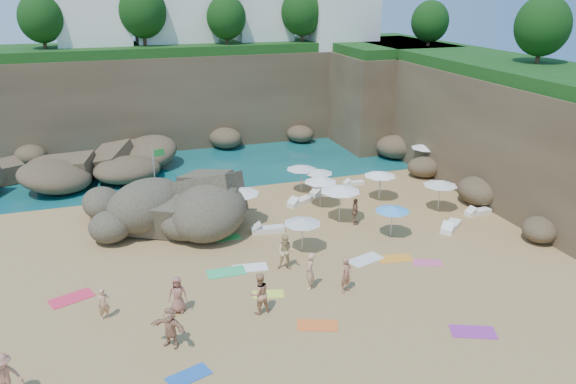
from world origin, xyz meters
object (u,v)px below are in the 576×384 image
object	(u,v)px
person_stand_1	(259,293)
person_stand_0	(104,304)
person_stand_3	(355,212)
flag_pole	(156,170)
person_stand_2	(209,191)
parasol_0	(319,171)
rock_outcrop	(167,223)
person_stand_5	(210,181)
person_stand_6	(310,271)
person_stand_4	(314,180)
parasol_2	(301,167)
lounger_0	(300,202)
parasol_1	(321,180)

from	to	relation	value
person_stand_1	person_stand_0	bearing A→B (deg)	-22.63
person_stand_0	person_stand_3	world-z (taller)	person_stand_3
flag_pole	person_stand_2	world-z (taller)	flag_pole
person_stand_2	parasol_0	bearing A→B (deg)	-150.99
rock_outcrop	person_stand_1	bearing A→B (deg)	-76.67
person_stand_5	person_stand_6	xyz separation A→B (m)	(1.92, -14.84, 0.14)
person_stand_4	person_stand_5	bearing A→B (deg)	-165.16
person_stand_1	person_stand_6	world-z (taller)	person_stand_1
parasol_2	person_stand_3	size ratio (longest dim) A/B	1.27
parasol_0	person_stand_3	world-z (taller)	parasol_0
lounger_0	person_stand_6	world-z (taller)	person_stand_6
parasol_1	person_stand_0	distance (m)	16.71
person_stand_3	person_stand_6	bearing A→B (deg)	161.90
person_stand_1	person_stand_5	world-z (taller)	person_stand_1
person_stand_6	parasol_1	bearing A→B (deg)	178.98
person_stand_0	person_stand_4	size ratio (longest dim) A/B	0.94
person_stand_1	lounger_0	bearing A→B (deg)	-125.77
person_stand_4	person_stand_3	bearing A→B (deg)	-55.48
parasol_0	person_stand_5	size ratio (longest dim) A/B	1.26
person_stand_2	person_stand_4	bearing A→B (deg)	-144.75
person_stand_2	rock_outcrop	bearing A→B (deg)	69.82
parasol_1	person_stand_2	bearing A→B (deg)	158.96
person_stand_6	person_stand_5	bearing A→B (deg)	-149.46
parasol_1	person_stand_5	size ratio (longest dim) A/B	1.38
person_stand_4	rock_outcrop	bearing A→B (deg)	-134.09
parasol_1	person_stand_5	distance (m)	8.18
parasol_2	person_stand_6	bearing A→B (deg)	-107.92
parasol_0	person_stand_3	distance (m)	5.60
parasol_2	person_stand_4	size ratio (longest dim) A/B	1.37
lounger_0	person_stand_5	xyz separation A→B (m)	(-5.18, 4.29, 0.62)
parasol_0	person_stand_6	bearing A→B (deg)	-113.16
parasol_1	flag_pole	bearing A→B (deg)	163.75
parasol_2	person_stand_2	distance (m)	6.70
flag_pole	parasol_1	world-z (taller)	flag_pole
person_stand_0	rock_outcrop	bearing A→B (deg)	48.66
parasol_1	person_stand_4	size ratio (longest dim) A/B	1.39
parasol_2	person_stand_2	world-z (taller)	parasol_2
rock_outcrop	person_stand_4	world-z (taller)	rock_outcrop
rock_outcrop	person_stand_0	xyz separation A→B (m)	(-3.87, -9.70, 0.73)
rock_outcrop	parasol_0	size ratio (longest dim) A/B	3.96
person_stand_1	person_stand_3	world-z (taller)	person_stand_1
lounger_0	person_stand_5	size ratio (longest dim) A/B	1.28
parasol_0	person_stand_1	bearing A→B (deg)	-121.14
person_stand_0	person_stand_1	world-z (taller)	person_stand_1
rock_outcrop	parasol_1	bearing A→B (deg)	-2.07
parasol_1	person_stand_6	distance (m)	10.70
lounger_0	person_stand_2	world-z (taller)	person_stand_2
flag_pole	person_stand_5	size ratio (longest dim) A/B	2.65
rock_outcrop	person_stand_2	bearing A→B (deg)	36.99
person_stand_0	parasol_2	bearing A→B (deg)	22.74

